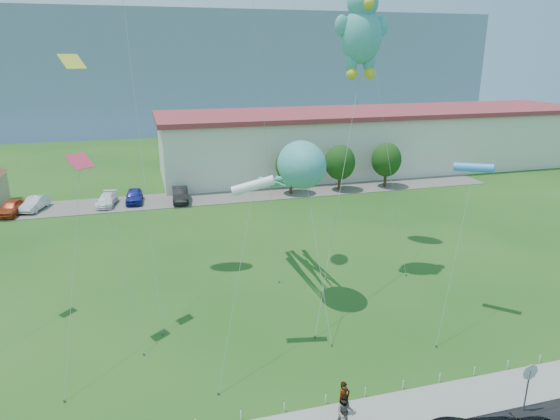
% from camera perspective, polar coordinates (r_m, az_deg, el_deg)
% --- Properties ---
extents(ground, '(160.00, 160.00, 0.00)m').
position_cam_1_polar(ground, '(25.67, 1.91, -19.91)').
color(ground, '#1B4914').
rests_on(ground, ground).
extents(parking_strip, '(70.00, 6.00, 0.06)m').
position_cam_1_polar(parking_strip, '(56.94, -8.73, 1.38)').
color(parking_strip, '#59544C').
rests_on(parking_strip, ground).
extents(hill_ridge, '(160.00, 50.00, 25.00)m').
position_cam_1_polar(hill_ridge, '(139.60, -13.59, 15.69)').
color(hill_ridge, gray).
rests_on(hill_ridge, ground).
extents(warehouse, '(61.00, 15.00, 8.20)m').
position_cam_1_polar(warehouse, '(72.08, 11.29, 7.95)').
color(warehouse, beige).
rests_on(warehouse, ground).
extents(stop_sign, '(0.80, 0.07, 2.50)m').
position_cam_1_polar(stop_sign, '(25.84, 26.60, -16.64)').
color(stop_sign, slate).
rests_on(stop_sign, ground).
extents(rope_fence, '(26.05, 0.05, 0.50)m').
position_cam_1_polar(rope_fence, '(24.54, 2.89, -21.20)').
color(rope_fence, white).
rests_on(rope_fence, ground).
extents(tree_near, '(3.60, 3.60, 5.47)m').
position_cam_1_polar(tree_near, '(57.16, 1.27, 5.11)').
color(tree_near, '#3F2B19').
rests_on(tree_near, ground).
extents(tree_mid, '(3.60, 3.60, 5.47)m').
position_cam_1_polar(tree_mid, '(59.15, 6.86, 5.41)').
color(tree_mid, '#3F2B19').
rests_on(tree_mid, ground).
extents(tree_far, '(3.60, 3.60, 5.47)m').
position_cam_1_polar(tree_far, '(61.66, 12.06, 5.64)').
color(tree_far, '#3F2B19').
rests_on(tree_far, ground).
extents(pedestrian_left, '(0.68, 0.54, 1.65)m').
position_cam_1_polar(pedestrian_left, '(23.86, 7.31, -20.58)').
color(pedestrian_left, gray).
rests_on(pedestrian_left, sidewalk).
extents(pedestrian_right, '(0.99, 0.87, 1.69)m').
position_cam_1_polar(pedestrian_right, '(23.13, 7.45, -21.94)').
color(pedestrian_right, gray).
rests_on(pedestrian_right, sidewalk).
extents(parked_car_red, '(2.46, 4.57, 1.48)m').
position_cam_1_polar(parked_car_red, '(56.99, -28.35, 0.26)').
color(parked_car_red, '#B03715').
rests_on(parked_car_red, parking_strip).
extents(parked_car_silver, '(2.61, 4.45, 1.39)m').
position_cam_1_polar(parked_car_silver, '(57.59, -26.22, 0.68)').
color(parked_car_silver, '#BBBBC3').
rests_on(parked_car_silver, parking_strip).
extents(parked_car_white, '(2.40, 4.51, 1.24)m').
position_cam_1_polar(parked_car_white, '(56.33, -19.19, 1.11)').
color(parked_car_white, white).
rests_on(parked_car_white, parking_strip).
extents(parked_car_blue, '(1.95, 4.38, 1.47)m').
position_cam_1_polar(parked_car_blue, '(56.57, -16.34, 1.56)').
color(parked_car_blue, navy).
rests_on(parked_car_blue, parking_strip).
extents(parked_car_black, '(1.92, 4.82, 1.56)m').
position_cam_1_polar(parked_car_black, '(55.70, -11.33, 1.75)').
color(parked_car_black, black).
rests_on(parked_car_black, parking_strip).
extents(octopus_kite, '(2.90, 12.95, 10.61)m').
position_cam_1_polar(octopus_kite, '(31.74, 1.69, 4.29)').
color(octopus_kite, teal).
rests_on(octopus_kite, ground).
extents(teddy_bear_kite, '(7.54, 9.18, 19.88)m').
position_cam_1_polar(teddy_bear_kite, '(34.65, 9.31, 19.73)').
color(teddy_bear_kite, teal).
rests_on(teddy_bear_kite, ground).
extents(small_kite_pink, '(2.04, 6.02, 10.76)m').
position_cam_1_polar(small_kite_pink, '(27.23, -22.06, 2.60)').
color(small_kite_pink, '#CF2E4D').
rests_on(small_kite_pink, ground).
extents(small_kite_yellow, '(2.99, 4.81, 15.62)m').
position_cam_1_polar(small_kite_yellow, '(28.28, -21.72, 11.46)').
color(small_kite_yellow, gold).
rests_on(small_kite_yellow, ground).
extents(small_kite_white, '(3.03, 5.10, 9.58)m').
position_cam_1_polar(small_kite_white, '(25.43, -3.14, 2.61)').
color(small_kite_white, white).
rests_on(small_kite_white, ground).
extents(small_kite_cyan, '(3.82, 4.37, 9.73)m').
position_cam_1_polar(small_kite_cyan, '(30.92, 21.26, 4.40)').
color(small_kite_cyan, '#3892FE').
rests_on(small_kite_cyan, ground).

